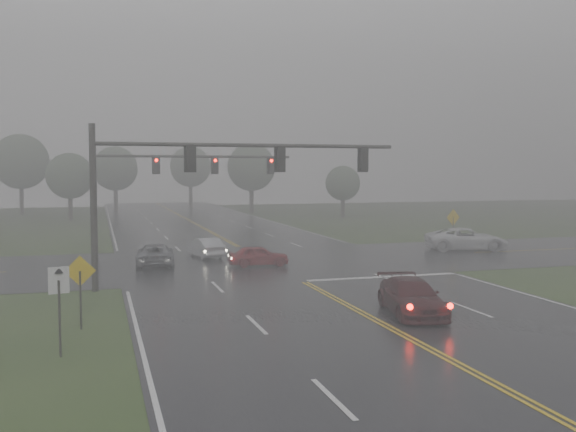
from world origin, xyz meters
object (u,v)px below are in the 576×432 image
object	(u,v)px
sedan_maroon	(411,315)
car_grey	(155,266)
pickup_white	(466,250)
signal_gantry_near	(195,173)
sedan_silver	(206,258)
sedan_red	(259,266)
signal_gantry_far	(159,175)

from	to	relation	value
sedan_maroon	car_grey	xyz separation A→B (m)	(-8.56, 16.22, 0.00)
pickup_white	signal_gantry_near	bearing A→B (deg)	128.10
sedan_maroon	sedan_silver	xyz separation A→B (m)	(-5.09, 18.92, 0.00)
sedan_maroon	signal_gantry_near	distance (m)	12.60
car_grey	pickup_white	world-z (taller)	pickup_white
car_grey	signal_gantry_near	distance (m)	9.43
sedan_maroon	sedan_silver	size ratio (longest dim) A/B	1.20
sedan_red	pickup_white	distance (m)	16.37
sedan_red	signal_gantry_far	world-z (taller)	signal_gantry_far
sedan_silver	car_grey	world-z (taller)	car_grey
sedan_red	signal_gantry_near	bearing A→B (deg)	144.79
sedan_red	signal_gantry_far	distance (m)	12.61
pickup_white	signal_gantry_far	xyz separation A→B (m)	(-20.88, 7.19, 5.39)
sedan_silver	pickup_white	size ratio (longest dim) A/B	0.68
sedan_silver	signal_gantry_far	size ratio (longest dim) A/B	0.27
sedan_maroon	signal_gantry_far	world-z (taller)	signal_gantry_far
pickup_white	signal_gantry_far	bearing A→B (deg)	86.16
sedan_silver	signal_gantry_far	world-z (taller)	signal_gantry_far
sedan_silver	sedan_maroon	bearing A→B (deg)	94.56
car_grey	signal_gantry_near	bearing A→B (deg)	105.56
sedan_silver	signal_gantry_near	size ratio (longest dim) A/B	0.26
car_grey	signal_gantry_far	bearing A→B (deg)	-92.02
sedan_red	sedan_silver	world-z (taller)	sedan_silver
sedan_maroon	signal_gantry_near	size ratio (longest dim) A/B	0.31
signal_gantry_far	signal_gantry_near	bearing A→B (deg)	-88.99
sedan_silver	pickup_white	world-z (taller)	pickup_white
signal_gantry_far	sedan_red	bearing A→B (deg)	-65.05
sedan_red	pickup_white	bearing A→B (deg)	-75.00
sedan_red	signal_gantry_far	xyz separation A→B (m)	(-4.81, 10.34, 5.39)
sedan_red	car_grey	size ratio (longest dim) A/B	0.77
car_grey	sedan_silver	bearing A→B (deg)	-136.77
sedan_red	signal_gantry_far	size ratio (longest dim) A/B	0.25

